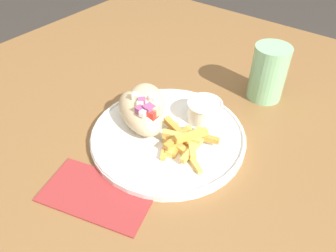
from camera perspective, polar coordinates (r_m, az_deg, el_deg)
table at (r=0.70m, az=0.52°, el=-5.18°), size 1.23×1.23×0.72m
napkin at (r=0.56m, az=-11.99°, el=-11.65°), size 0.20×0.14×0.00m
plate at (r=0.63m, az=-0.00°, el=-1.68°), size 0.30×0.30×0.02m
pita_sandwich_near at (r=0.63m, az=-4.92°, el=2.30°), size 0.15×0.12×0.07m
pita_sandwich_far at (r=0.65m, az=-3.98°, el=3.87°), size 0.14×0.14×0.07m
fries_pile at (r=0.60m, az=2.71°, el=-2.62°), size 0.13×0.11×0.03m
sauce_ramekin at (r=0.65m, az=6.34°, el=2.84°), size 0.07×0.07×0.04m
water_glass at (r=0.75m, az=16.98°, el=8.46°), size 0.08×0.08×0.12m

